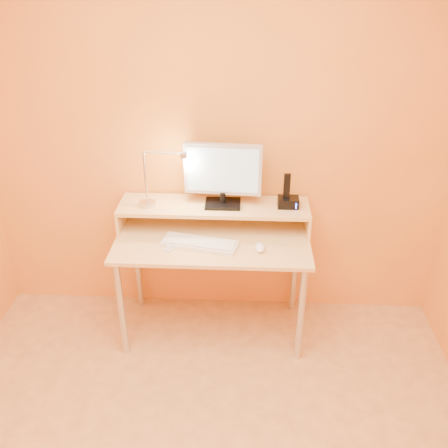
# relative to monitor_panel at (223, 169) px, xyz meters

# --- Properties ---
(wall_back) EXTENTS (3.00, 0.04, 2.50)m
(wall_back) POSITION_rel_monitor_panel_xyz_m (-0.06, 0.16, 0.13)
(wall_back) COLOR #ED9442
(wall_back) RESTS_ON floor
(desk_leg_fl) EXTENTS (0.04, 0.04, 0.69)m
(desk_leg_fl) POSITION_rel_monitor_panel_xyz_m (-0.61, -0.41, -0.77)
(desk_leg_fl) COLOR silver
(desk_leg_fl) RESTS_ON floor
(desk_leg_fr) EXTENTS (0.04, 0.04, 0.69)m
(desk_leg_fr) POSITION_rel_monitor_panel_xyz_m (0.49, -0.41, -0.77)
(desk_leg_fr) COLOR silver
(desk_leg_fr) RESTS_ON floor
(desk_leg_bl) EXTENTS (0.04, 0.04, 0.69)m
(desk_leg_bl) POSITION_rel_monitor_panel_xyz_m (-0.61, 0.09, -0.77)
(desk_leg_bl) COLOR silver
(desk_leg_bl) RESTS_ON floor
(desk_leg_br) EXTENTS (0.04, 0.04, 0.69)m
(desk_leg_br) POSITION_rel_monitor_panel_xyz_m (0.49, 0.09, -0.77)
(desk_leg_br) COLOR silver
(desk_leg_br) RESTS_ON floor
(desk_lower) EXTENTS (1.20, 0.60, 0.02)m
(desk_lower) POSITION_rel_monitor_panel_xyz_m (-0.06, -0.16, -0.41)
(desk_lower) COLOR #ECB472
(desk_lower) RESTS_ON floor
(shelf_riser_left) EXTENTS (0.02, 0.30, 0.14)m
(shelf_riser_left) POSITION_rel_monitor_panel_xyz_m (-0.65, -0.01, -0.33)
(shelf_riser_left) COLOR #ECB472
(shelf_riser_left) RESTS_ON desk_lower
(shelf_riser_right) EXTENTS (0.02, 0.30, 0.14)m
(shelf_riser_right) POSITION_rel_monitor_panel_xyz_m (0.53, -0.01, -0.33)
(shelf_riser_right) COLOR #ECB472
(shelf_riser_right) RESTS_ON desk_lower
(desk_shelf) EXTENTS (1.20, 0.30, 0.02)m
(desk_shelf) POSITION_rel_monitor_panel_xyz_m (-0.06, -0.01, -0.25)
(desk_shelf) COLOR #ECB472
(desk_shelf) RESTS_ON desk_lower
(monitor_foot) EXTENTS (0.22, 0.16, 0.02)m
(monitor_foot) POSITION_rel_monitor_panel_xyz_m (0.00, -0.01, -0.23)
(monitor_foot) COLOR black
(monitor_foot) RESTS_ON desk_shelf
(monitor_neck) EXTENTS (0.04, 0.04, 0.07)m
(monitor_neck) POSITION_rel_monitor_panel_xyz_m (0.00, -0.01, -0.19)
(monitor_neck) COLOR black
(monitor_neck) RESTS_ON monitor_foot
(monitor_panel) EXTENTS (0.48, 0.07, 0.32)m
(monitor_panel) POSITION_rel_monitor_panel_xyz_m (0.00, 0.00, 0.00)
(monitor_panel) COLOR #B8B8C0
(monitor_panel) RESTS_ON monitor_neck
(monitor_back) EXTENTS (0.43, 0.04, 0.28)m
(monitor_back) POSITION_rel_monitor_panel_xyz_m (0.00, 0.02, 0.00)
(monitor_back) COLOR black
(monitor_back) RESTS_ON monitor_panel
(monitor_screen) EXTENTS (0.43, 0.04, 0.28)m
(monitor_screen) POSITION_rel_monitor_panel_xyz_m (0.00, -0.02, 0.00)
(monitor_screen) COLOR #A9CEEA
(monitor_screen) RESTS_ON monitor_panel
(lamp_base) EXTENTS (0.10, 0.10, 0.02)m
(lamp_base) POSITION_rel_monitor_panel_xyz_m (-0.47, -0.04, -0.23)
(lamp_base) COLOR silver
(lamp_base) RESTS_ON desk_shelf
(lamp_post) EXTENTS (0.01, 0.01, 0.33)m
(lamp_post) POSITION_rel_monitor_panel_xyz_m (-0.47, -0.04, -0.05)
(lamp_post) COLOR silver
(lamp_post) RESTS_ON lamp_base
(lamp_arm) EXTENTS (0.24, 0.01, 0.01)m
(lamp_arm) POSITION_rel_monitor_panel_xyz_m (-0.35, -0.04, 0.12)
(lamp_arm) COLOR silver
(lamp_arm) RESTS_ON lamp_post
(lamp_head) EXTENTS (0.04, 0.04, 0.03)m
(lamp_head) POSITION_rel_monitor_panel_xyz_m (-0.23, -0.04, 0.10)
(lamp_head) COLOR silver
(lamp_head) RESTS_ON lamp_arm
(lamp_bulb) EXTENTS (0.03, 0.03, 0.00)m
(lamp_bulb) POSITION_rel_monitor_panel_xyz_m (-0.23, -0.04, 0.09)
(lamp_bulb) COLOR #FFEAC6
(lamp_bulb) RESTS_ON lamp_head
(phone_dock) EXTENTS (0.13, 0.10, 0.06)m
(phone_dock) POSITION_rel_monitor_panel_xyz_m (0.41, -0.01, -0.21)
(phone_dock) COLOR black
(phone_dock) RESTS_ON desk_shelf
(phone_handset) EXTENTS (0.04, 0.03, 0.16)m
(phone_handset) POSITION_rel_monitor_panel_xyz_m (0.39, -0.01, -0.10)
(phone_handset) COLOR black
(phone_handset) RESTS_ON phone_dock
(phone_led) EXTENTS (0.01, 0.00, 0.04)m
(phone_led) POSITION_rel_monitor_panel_xyz_m (0.45, -0.06, -0.21)
(phone_led) COLOR #1E32FF
(phone_led) RESTS_ON phone_dock
(keyboard) EXTENTS (0.47, 0.23, 0.02)m
(keyboard) POSITION_rel_monitor_panel_xyz_m (-0.13, -0.24, -0.39)
(keyboard) COLOR white
(keyboard) RESTS_ON desk_lower
(mouse) EXTENTS (0.06, 0.11, 0.04)m
(mouse) POSITION_rel_monitor_panel_xyz_m (0.23, -0.28, -0.38)
(mouse) COLOR white
(mouse) RESTS_ON desk_lower
(remote_control) EXTENTS (0.11, 0.18, 0.02)m
(remote_control) POSITION_rel_monitor_panel_xyz_m (-0.28, -0.25, -0.39)
(remote_control) COLOR white
(remote_control) RESTS_ON desk_lower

